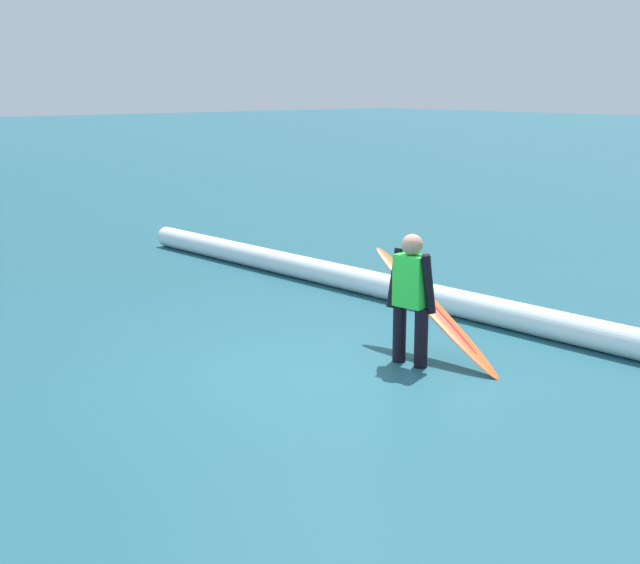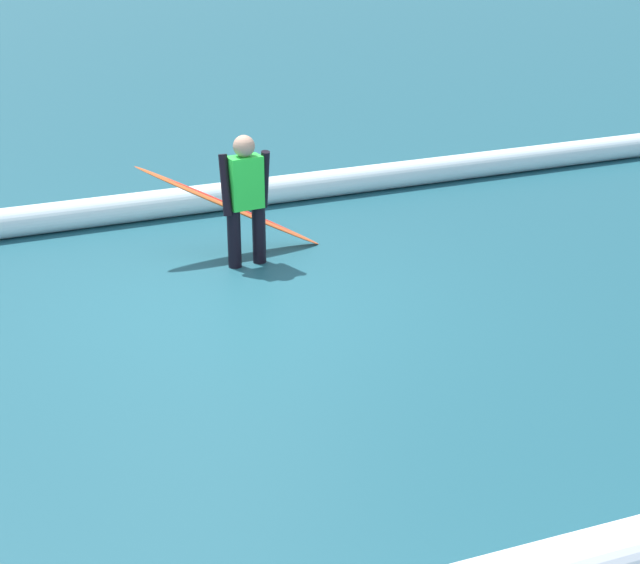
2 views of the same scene
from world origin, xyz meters
name	(u,v)px [view 2 (image 2 of 2)]	position (x,y,z in m)	size (l,w,h in m)	color
ground_plane	(223,301)	(0.00, 0.00, 0.00)	(145.58, 145.58, 0.00)	#1C4F5D
surfer	(245,194)	(-0.53, -0.84, 0.76)	(0.52, 0.24, 1.37)	black
surfboard	(231,207)	(-0.49, -1.23, 0.52)	(1.98, 0.46, 1.07)	#E55926
wave_crest_foreground	(366,179)	(-2.80, -2.78, 0.17)	(0.34, 0.34, 19.81)	white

